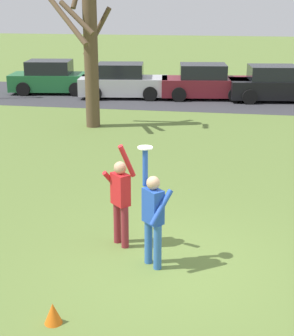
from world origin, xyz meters
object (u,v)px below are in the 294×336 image
object	(u,v)px
parked_car_green	(52,78)
parked_car_silver	(123,82)
person_catcher	(153,214)
frisbee_disc	(145,148)
field_cone_orange	(53,313)
bare_tree_tall	(89,44)
parked_car_black	(274,85)
person_defender	(121,196)
parked_car_maroon	(205,83)

from	to	relation	value
parked_car_green	parked_car_silver	bearing A→B (deg)	-17.08
person_catcher	frisbee_disc	xyz separation A→B (m)	(-0.16, 0.16, 1.11)
parked_car_silver	frisbee_disc	bearing A→B (deg)	-84.13
field_cone_orange	bare_tree_tall	bearing A→B (deg)	102.93
person_catcher	field_cone_orange	xyz separation A→B (m)	(-1.14, -1.90, -0.82)
parked_car_silver	parked_car_black	world-z (taller)	same
person_catcher	parked_car_green	xyz separation A→B (m)	(-7.68, 16.37, -0.25)
parked_car_green	parked_car_black	world-z (taller)	same
person_defender	bare_tree_tall	xyz separation A→B (m)	(-3.11, 9.11, 1.98)
parked_car_black	person_defender	bearing A→B (deg)	-111.41
parked_car_silver	parked_car_maroon	distance (m)	3.85
person_catcher	bare_tree_tall	size ratio (longest dim) A/B	0.34
person_catcher	frisbee_disc	distance (m)	1.13
parked_car_green	bare_tree_tall	world-z (taller)	bare_tree_tall
frisbee_disc	parked_car_black	size ratio (longest dim) A/B	0.06
bare_tree_tall	field_cone_orange	world-z (taller)	bare_tree_tall
person_defender	field_cone_orange	bearing A→B (deg)	-55.17
frisbee_disc	parked_car_silver	size ratio (longest dim) A/B	0.06
parked_car_green	parked_car_maroon	size ratio (longest dim) A/B	1.00
field_cone_orange	frisbee_disc	bearing A→B (deg)	64.58
person_defender	frisbee_disc	size ratio (longest dim) A/B	7.99
person_defender	field_cone_orange	size ratio (longest dim) A/B	6.39
parked_car_maroon	person_catcher	bearing A→B (deg)	-97.33
person_defender	field_cone_orange	distance (m)	2.76
bare_tree_tall	parked_car_silver	bearing A→B (deg)	91.45
parked_car_green	person_defender	bearing A→B (deg)	-73.92
parked_car_maroon	bare_tree_tall	size ratio (longest dim) A/B	0.71
frisbee_disc	bare_tree_tall	bearing A→B (deg)	110.81
parked_car_silver	person_catcher	bearing A→B (deg)	-83.70
person_catcher	parked_car_black	bearing A→B (deg)	-56.47
bare_tree_tall	person_catcher	bearing A→B (deg)	-68.67
parked_car_green	parked_car_maroon	bearing A→B (deg)	-9.38
parked_car_black	frisbee_disc	bearing A→B (deg)	-109.06
person_catcher	parked_car_green	world-z (taller)	person_catcher
parked_car_green	field_cone_orange	xyz separation A→B (m)	(6.54, -18.28, -0.57)
parked_car_green	parked_car_black	distance (m)	10.68
parked_car_black	field_cone_orange	size ratio (longest dim) A/B	13.46
person_defender	frisbee_disc	world-z (taller)	frisbee_disc
person_defender	parked_car_silver	size ratio (longest dim) A/B	0.47
parked_car_green	parked_car_black	bearing A→B (deg)	-9.22
parked_car_maroon	parked_car_black	distance (m)	3.15
parked_car_green	parked_car_maroon	xyz separation A→B (m)	(7.53, -0.20, 0.00)
parked_car_maroon	field_cone_orange	bearing A→B (deg)	-101.00
parked_car_green	frisbee_disc	bearing A→B (deg)	-72.99
person_defender	field_cone_orange	xyz separation A→B (m)	(-0.42, -2.60, -0.82)
person_defender	frisbee_disc	bearing A→B (deg)	0.00
person_catcher	parked_car_maroon	distance (m)	16.18
parked_car_maroon	bare_tree_tall	bearing A→B (deg)	-127.87
frisbee_disc	parked_car_green	distance (m)	17.93
person_catcher	field_cone_orange	size ratio (longest dim) A/B	6.50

